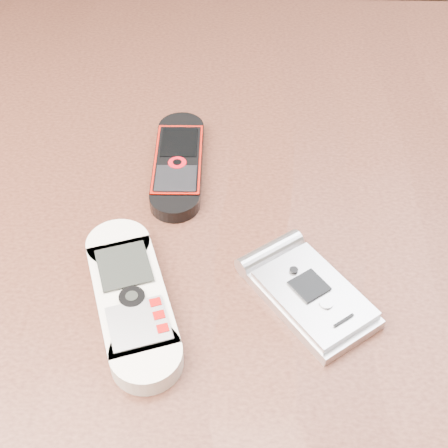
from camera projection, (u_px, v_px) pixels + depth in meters
table at (219, 312)px, 0.57m from camera, size 1.20×0.80×0.75m
nokia_white at (132, 298)px, 0.44m from camera, size 0.09×0.16×0.02m
nokia_black_red at (178, 163)px, 0.54m from camera, size 0.04×0.14×0.01m
motorola_razr at (311, 295)px, 0.44m from camera, size 0.11×0.12×0.02m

